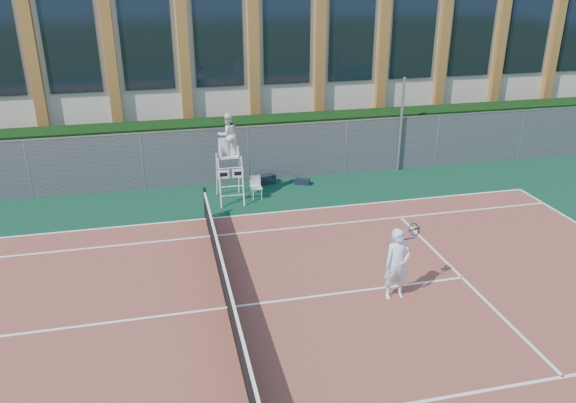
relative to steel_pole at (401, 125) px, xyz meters
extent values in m
plane|color=#233814|center=(-8.26, -8.70, -1.93)|extent=(120.00, 120.00, 0.00)
cube|color=#0C361E|center=(-8.26, -7.70, -1.92)|extent=(36.00, 20.00, 0.01)
cube|color=brown|center=(-8.26, -8.70, -1.91)|extent=(23.77, 10.97, 0.02)
cylinder|color=black|center=(-8.26, -3.10, -1.38)|extent=(0.10, 0.10, 1.10)
cube|color=black|center=(-8.26, -8.70, -1.47)|extent=(0.03, 11.00, 0.86)
cube|color=white|center=(-8.26, -8.70, -1.01)|extent=(0.06, 11.20, 0.07)
cube|color=black|center=(-8.26, 1.30, -0.83)|extent=(40.00, 1.40, 2.20)
cube|color=beige|center=(-8.26, 9.30, 2.07)|extent=(44.00, 10.00, 8.00)
cylinder|color=#9EA0A5|center=(0.00, 0.00, 0.00)|extent=(0.12, 0.12, 3.86)
cylinder|color=white|center=(-7.65, -2.15, -1.08)|extent=(0.05, 0.49, 1.77)
cylinder|color=white|center=(-6.84, -2.15, -1.08)|extent=(0.05, 0.49, 1.77)
cylinder|color=white|center=(-7.65, -1.25, -1.08)|extent=(0.05, 0.49, 1.77)
cylinder|color=white|center=(-6.84, -1.25, -1.08)|extent=(0.05, 0.49, 1.77)
cube|color=white|center=(-7.24, -1.70, -0.25)|extent=(0.63, 0.54, 0.06)
cube|color=white|center=(-7.24, -1.45, 0.07)|extent=(0.63, 0.05, 0.54)
cube|color=white|center=(-7.50, -2.06, -0.79)|extent=(0.40, 0.03, 0.31)
cube|color=white|center=(-6.99, -2.06, -0.79)|extent=(0.40, 0.03, 0.31)
imported|color=white|center=(-7.24, -1.65, 0.53)|extent=(0.87, 0.78, 1.49)
cube|color=silver|center=(-6.29, -1.74, -1.51)|extent=(0.40, 0.40, 0.04)
cube|color=silver|center=(-6.30, -1.56, -1.29)|extent=(0.39, 0.06, 0.42)
cylinder|color=silver|center=(-6.44, -1.90, -1.73)|extent=(0.03, 0.03, 0.39)
cylinder|color=silver|center=(-6.12, -1.89, -1.73)|extent=(0.03, 0.03, 0.39)
cylinder|color=silver|center=(-6.45, -1.59, -1.73)|extent=(0.03, 0.03, 0.39)
cylinder|color=silver|center=(-6.14, -1.58, -1.73)|extent=(0.03, 0.03, 0.39)
cube|color=black|center=(-5.72, -0.36, -1.74)|extent=(0.89, 0.52, 0.35)
cube|color=black|center=(-4.29, -0.73, -1.80)|extent=(0.62, 0.46, 0.23)
imported|color=white|center=(-4.03, -9.16, -0.96)|extent=(0.69, 0.46, 1.88)
torus|color=#13254A|center=(-3.53, -8.91, -0.17)|extent=(0.38, 0.30, 0.30)
sphere|color=#CCE533|center=(-3.43, -8.73, -0.22)|extent=(0.07, 0.07, 0.07)
camera|label=1|loc=(-9.48, -20.55, 5.87)|focal=35.00mm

